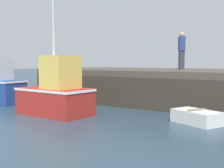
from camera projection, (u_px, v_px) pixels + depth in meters
pier at (170, 76)px, 13.20m from camera, size 11.98×6.06×1.49m
fishing_boat_near_right at (56, 93)px, 10.13m from camera, size 2.72×1.51×4.79m
rowboat at (196, 117)px, 8.68m from camera, size 1.60×1.28×0.44m
dockworker at (182, 51)px, 13.91m from camera, size 0.34×0.34×1.78m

